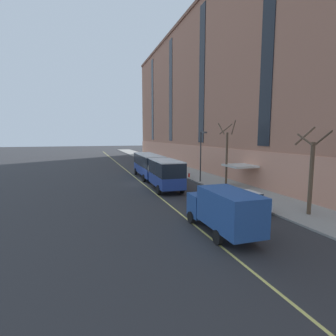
% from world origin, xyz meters
% --- Properties ---
extents(ground_plane, '(260.00, 260.00, 0.00)m').
position_xyz_m(ground_plane, '(0.00, 0.00, 0.00)').
color(ground_plane, '#303033').
extents(sidewalk, '(5.32, 160.00, 0.15)m').
position_xyz_m(sidewalk, '(9.17, 3.00, 0.07)').
color(sidewalk, '#9E9B93').
rests_on(sidewalk, ground).
extents(apartment_facade, '(15.20, 110.00, 29.44)m').
position_xyz_m(apartment_facade, '(17.81, -0.00, 14.70)').
color(apartment_facade, '#B2755B').
rests_on(apartment_facade, ground).
extents(city_bus, '(3.36, 18.11, 3.47)m').
position_xyz_m(city_bus, '(1.36, 0.40, 2.02)').
color(city_bus, navy).
rests_on(city_bus, ground).
extents(parked_car_white_0, '(2.02, 4.62, 1.56)m').
position_xyz_m(parked_car_white_0, '(5.28, -14.72, 0.78)').
color(parked_car_white_0, silver).
rests_on(parked_car_white_0, ground).
extents(parked_car_green_1, '(1.98, 4.78, 1.56)m').
position_xyz_m(parked_car_green_1, '(5.32, 14.87, 0.78)').
color(parked_car_green_1, '#23603D').
rests_on(parked_car_green_1, ground).
extents(parked_car_champagne_2, '(2.14, 4.53, 1.56)m').
position_xyz_m(parked_car_champagne_2, '(5.21, 28.36, 0.78)').
color(parked_car_champagne_2, '#BCAD89').
rests_on(parked_car_champagne_2, ground).
extents(parked_car_green_3, '(1.99, 4.82, 1.56)m').
position_xyz_m(parked_car_green_3, '(5.40, 5.85, 0.78)').
color(parked_car_green_3, '#23603D').
rests_on(parked_car_green_3, ground).
extents(box_truck, '(2.37, 6.52, 2.91)m').
position_xyz_m(box_truck, '(0.64, -19.10, 1.66)').
color(box_truck, '#285199').
rests_on(box_truck, ground).
extents(street_tree_near_corner, '(1.88, 1.94, 6.71)m').
position_xyz_m(street_tree_near_corner, '(8.90, -17.66, 3.46)').
color(street_tree_near_corner, brown).
rests_on(street_tree_near_corner, sidewalk).
extents(street_tree_mid_block, '(1.91, 1.94, 7.80)m').
position_xyz_m(street_tree_mid_block, '(8.89, -5.31, 3.94)').
color(street_tree_mid_block, brown).
rests_on(street_tree_mid_block, sidewalk).
extents(street_lamp, '(0.36, 1.48, 6.55)m').
position_xyz_m(street_lamp, '(7.11, -2.00, 4.19)').
color(street_lamp, '#2D2D30').
rests_on(street_lamp, sidewalk).
extents(fire_hydrant, '(0.42, 0.24, 0.72)m').
position_xyz_m(fire_hydrant, '(7.01, 1.90, 0.49)').
color(fire_hydrant, red).
rests_on(fire_hydrant, sidewalk).
extents(lane_centerline, '(0.16, 140.00, 0.01)m').
position_xyz_m(lane_centerline, '(-0.34, 3.00, 0.00)').
color(lane_centerline, '#E0D66B').
rests_on(lane_centerline, ground).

